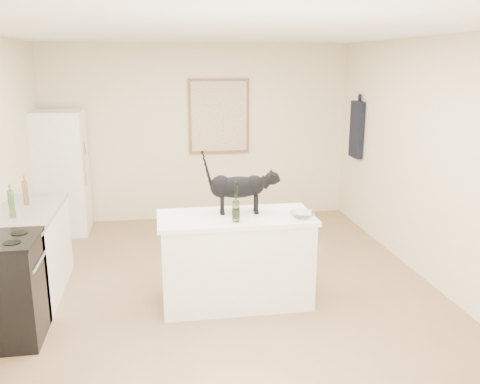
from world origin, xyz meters
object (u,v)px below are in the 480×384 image
glass_bowl (302,215)px  fridge (61,173)px  stove (4,291)px  wine_bottle (236,204)px  black_cat (238,190)px

glass_bowl → fridge: bearing=134.3°
stove → wine_bottle: size_ratio=2.71×
black_cat → wine_bottle: (-0.06, -0.28, -0.07)m
stove → wine_bottle: bearing=5.9°
fridge → glass_bowl: size_ratio=7.22×
black_cat → wine_bottle: bearing=-98.0°
wine_bottle → fridge: bearing=126.4°
wine_bottle → glass_bowl: 0.66m
stove → glass_bowl: glass_bowl is taller
stove → glass_bowl: size_ratio=3.82×
wine_bottle → stove: bearing=-174.1°
fridge → black_cat: fridge is taller
stove → glass_bowl: bearing=4.8°
glass_bowl → wine_bottle: bearing=-178.5°
fridge → stove: bearing=-90.0°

